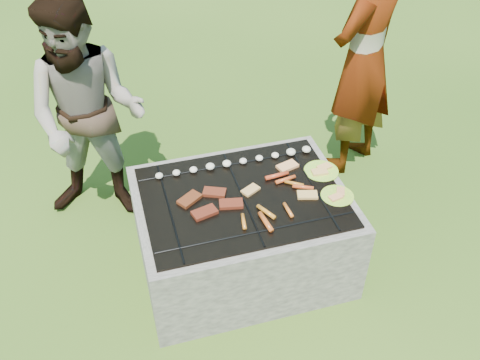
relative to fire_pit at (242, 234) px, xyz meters
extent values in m
plane|color=#244210|center=(0.00, 0.00, -0.28)|extent=(60.00, 60.00, 0.00)
cube|color=gray|center=(0.00, 0.41, 0.02)|extent=(1.30, 0.18, 0.60)
cube|color=gray|center=(0.00, -0.41, 0.02)|extent=(1.30, 0.18, 0.60)
cube|color=gray|center=(-0.56, 0.00, 0.02)|extent=(0.18, 0.64, 0.60)
cube|color=#A39C91|center=(0.56, 0.00, 0.02)|extent=(0.18, 0.64, 0.60)
cube|color=black|center=(0.00, 0.00, -0.04)|extent=(0.94, 0.64, 0.48)
sphere|color=#FF5914|center=(0.00, 0.00, 0.18)|extent=(0.10, 0.10, 0.10)
cube|color=black|center=(0.00, 0.00, 0.32)|extent=(1.20, 0.90, 0.01)
cylinder|color=black|center=(-0.45, 0.00, 0.33)|extent=(0.01, 0.88, 0.01)
cylinder|color=black|center=(0.00, 0.00, 0.33)|extent=(0.01, 0.88, 0.01)
cylinder|color=black|center=(0.45, 0.00, 0.33)|extent=(0.01, 0.88, 0.01)
cylinder|color=black|center=(0.00, -0.32, 0.33)|extent=(1.18, 0.01, 0.01)
cylinder|color=black|center=(0.00, 0.32, 0.33)|extent=(1.18, 0.01, 0.01)
ellipsoid|color=beige|center=(-0.46, 0.31, 0.35)|extent=(0.05, 0.05, 0.04)
ellipsoid|color=beige|center=(-0.35, 0.31, 0.35)|extent=(0.05, 0.05, 0.04)
ellipsoid|color=white|center=(-0.24, 0.31, 0.35)|extent=(0.05, 0.05, 0.04)
ellipsoid|color=beige|center=(-0.12, 0.31, 0.35)|extent=(0.06, 0.06, 0.04)
ellipsoid|color=#F0E6CB|center=(-0.01, 0.31, 0.35)|extent=(0.06, 0.06, 0.04)
ellipsoid|color=beige|center=(0.10, 0.31, 0.35)|extent=(0.05, 0.05, 0.03)
ellipsoid|color=white|center=(0.21, 0.31, 0.35)|extent=(0.05, 0.05, 0.04)
ellipsoid|color=white|center=(0.32, 0.31, 0.35)|extent=(0.05, 0.05, 0.04)
ellipsoid|color=beige|center=(0.43, 0.31, 0.35)|extent=(0.06, 0.06, 0.04)
ellipsoid|color=beige|center=(0.54, 0.31, 0.35)|extent=(0.06, 0.06, 0.04)
cube|color=#943D1B|center=(-0.32, 0.05, 0.34)|extent=(0.17, 0.15, 0.02)
cube|color=maroon|center=(-0.16, 0.07, 0.34)|extent=(0.16, 0.13, 0.02)
cube|color=maroon|center=(-0.26, -0.09, 0.34)|extent=(0.16, 0.12, 0.02)
cube|color=maroon|center=(-0.09, -0.06, 0.34)|extent=(0.15, 0.11, 0.02)
cylinder|color=red|center=(0.26, 0.11, 0.34)|extent=(0.16, 0.04, 0.03)
cylinder|color=#D26122|center=(0.30, 0.06, 0.34)|extent=(0.14, 0.05, 0.03)
cylinder|color=#BB791E|center=(0.34, 0.01, 0.34)|extent=(0.11, 0.09, 0.02)
cylinder|color=red|center=(0.38, -0.04, 0.34)|extent=(0.13, 0.08, 0.02)
cylinder|color=orange|center=(0.09, -0.19, 0.34)|extent=(0.09, 0.14, 0.03)
cylinder|color=orange|center=(0.22, -0.21, 0.34)|extent=(0.03, 0.12, 0.02)
cylinder|color=orange|center=(-0.06, -0.23, 0.34)|extent=(0.04, 0.12, 0.02)
cylinder|color=#DD5C24|center=(0.06, -0.27, 0.34)|extent=(0.05, 0.16, 0.03)
cube|color=tan|center=(0.06, 0.03, 0.34)|extent=(0.13, 0.11, 0.02)
cube|color=#DCC571|center=(0.38, -0.11, 0.34)|extent=(0.14, 0.10, 0.02)
cube|color=#EEC579|center=(0.36, 0.19, 0.34)|extent=(0.15, 0.11, 0.02)
cylinder|color=yellow|center=(0.56, 0.10, 0.33)|extent=(0.24, 0.24, 0.01)
cube|color=#DAB86F|center=(0.54, 0.08, 0.34)|extent=(0.11, 0.07, 0.02)
cube|color=#D8B76E|center=(0.59, 0.12, 0.34)|extent=(0.11, 0.08, 0.02)
cylinder|color=yellow|center=(0.56, -0.16, 0.32)|extent=(0.25, 0.25, 0.01)
cube|color=#EBC278|center=(0.54, -0.18, 0.34)|extent=(0.09, 0.07, 0.01)
cube|color=tan|center=(0.59, -0.14, 0.34)|extent=(0.08, 0.09, 0.01)
imported|color=gray|center=(1.19, 0.86, 0.66)|extent=(0.82, 0.73, 1.87)
imported|color=#A39288|center=(-0.83, 0.82, 0.55)|extent=(0.97, 0.86, 1.66)
camera|label=1|loc=(-0.69, -2.35, 2.49)|focal=40.00mm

